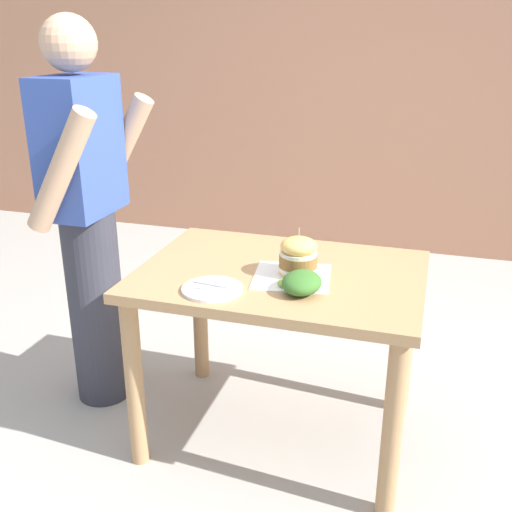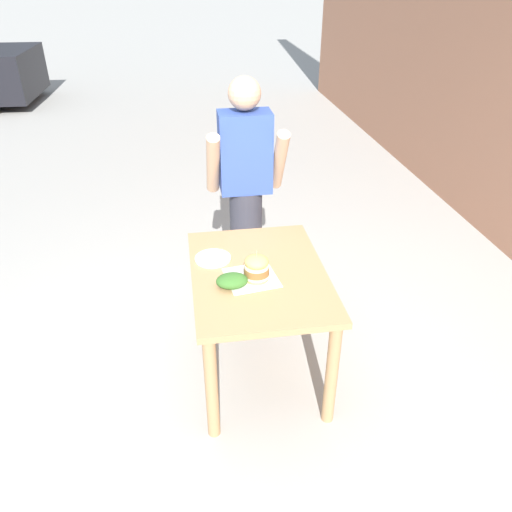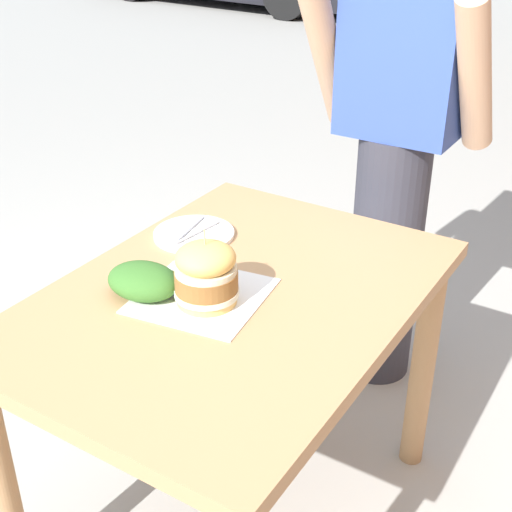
{
  "view_description": "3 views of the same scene",
  "coord_description": "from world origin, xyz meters",
  "px_view_note": "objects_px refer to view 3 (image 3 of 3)",
  "views": [
    {
      "loc": [
        -2.08,
        -0.54,
        1.63
      ],
      "look_at": [
        0.0,
        0.1,
        0.8
      ],
      "focal_mm": 42.0,
      "sensor_mm": 36.0,
      "label": 1
    },
    {
      "loc": [
        -0.4,
        -2.43,
        2.34
      ],
      "look_at": [
        0.0,
        0.1,
        0.8
      ],
      "focal_mm": 35.0,
      "sensor_mm": 36.0,
      "label": 2
    },
    {
      "loc": [
        0.81,
        -1.19,
        1.63
      ],
      "look_at": [
        0.0,
        0.1,
        0.8
      ],
      "focal_mm": 50.0,
      "sensor_mm": 36.0,
      "label": 3
    }
  ],
  "objects_px": {
    "side_salad": "(143,281)",
    "diner_across_table": "(397,139)",
    "patio_table": "(234,337)",
    "pickle_spear": "(159,280)",
    "side_plate_with_forks": "(194,234)",
    "sandwich": "(206,274)"
  },
  "relations": [
    {
      "from": "side_salad",
      "to": "diner_across_table",
      "type": "bearing_deg",
      "value": 77.71
    },
    {
      "from": "patio_table",
      "to": "diner_across_table",
      "type": "bearing_deg",
      "value": 87.06
    },
    {
      "from": "pickle_spear",
      "to": "side_plate_with_forks",
      "type": "bearing_deg",
      "value": 108.81
    },
    {
      "from": "patio_table",
      "to": "sandwich",
      "type": "bearing_deg",
      "value": -107.97
    },
    {
      "from": "side_plate_with_forks",
      "to": "diner_across_table",
      "type": "height_order",
      "value": "diner_across_table"
    },
    {
      "from": "pickle_spear",
      "to": "side_salad",
      "type": "xyz_separation_m",
      "value": [
        -0.0,
        -0.05,
        0.02
      ]
    },
    {
      "from": "patio_table",
      "to": "side_salad",
      "type": "distance_m",
      "value": 0.27
    },
    {
      "from": "pickle_spear",
      "to": "diner_across_table",
      "type": "xyz_separation_m",
      "value": [
        0.21,
        0.93,
        0.12
      ]
    },
    {
      "from": "pickle_spear",
      "to": "side_plate_with_forks",
      "type": "height_order",
      "value": "pickle_spear"
    },
    {
      "from": "patio_table",
      "to": "side_plate_with_forks",
      "type": "distance_m",
      "value": 0.34
    },
    {
      "from": "patio_table",
      "to": "sandwich",
      "type": "relative_size",
      "value": 5.9
    },
    {
      "from": "sandwich",
      "to": "side_salad",
      "type": "bearing_deg",
      "value": -161.84
    },
    {
      "from": "diner_across_table",
      "to": "pickle_spear",
      "type": "bearing_deg",
      "value": -102.7
    },
    {
      "from": "patio_table",
      "to": "side_plate_with_forks",
      "type": "height_order",
      "value": "side_plate_with_forks"
    },
    {
      "from": "sandwich",
      "to": "side_salad",
      "type": "xyz_separation_m",
      "value": [
        -0.15,
        -0.05,
        -0.04
      ]
    },
    {
      "from": "patio_table",
      "to": "diner_across_table",
      "type": "relative_size",
      "value": 0.65
    },
    {
      "from": "patio_table",
      "to": "pickle_spear",
      "type": "distance_m",
      "value": 0.23
    },
    {
      "from": "side_salad",
      "to": "pickle_spear",
      "type": "bearing_deg",
      "value": 85.26
    },
    {
      "from": "sandwich",
      "to": "pickle_spear",
      "type": "xyz_separation_m",
      "value": [
        -0.14,
        0.0,
        -0.06
      ]
    },
    {
      "from": "pickle_spear",
      "to": "diner_across_table",
      "type": "relative_size",
      "value": 0.05
    },
    {
      "from": "sandwich",
      "to": "pickle_spear",
      "type": "height_order",
      "value": "sandwich"
    },
    {
      "from": "patio_table",
      "to": "side_salad",
      "type": "relative_size",
      "value": 6.06
    }
  ]
}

